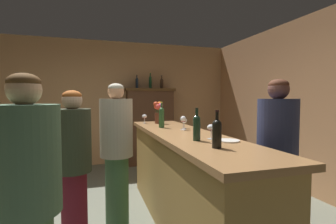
# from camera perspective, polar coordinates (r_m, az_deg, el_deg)

# --- Properties ---
(wall_back) EXTENTS (5.65, 0.12, 2.69)m
(wall_back) POSITION_cam_1_polar(r_m,az_deg,el_deg) (5.63, -13.79, 2.04)
(wall_back) COLOR tan
(wall_back) RESTS_ON ground
(wall_right) EXTENTS (0.12, 6.17, 2.69)m
(wall_right) POSITION_cam_1_polar(r_m,az_deg,el_deg) (4.04, 34.06, 1.16)
(wall_right) COLOR tan
(wall_right) RESTS_ON ground
(bar_counter) EXTENTS (0.67, 2.88, 1.07)m
(bar_counter) POSITION_cam_1_polar(r_m,az_deg,el_deg) (2.87, 3.81, -15.39)
(bar_counter) COLOR olive
(bar_counter) RESTS_ON ground
(display_cabinet) EXTENTS (1.08, 0.40, 1.66)m
(display_cabinet) POSITION_cam_1_polar(r_m,az_deg,el_deg) (5.50, -4.18, -2.91)
(display_cabinet) COLOR #4D301F
(display_cabinet) RESTS_ON ground
(wine_bottle_syrah) EXTENTS (0.07, 0.07, 0.30)m
(wine_bottle_syrah) POSITION_cam_1_polar(r_m,az_deg,el_deg) (2.25, 6.64, -3.31)
(wine_bottle_syrah) COLOR #193121
(wine_bottle_syrah) RESTS_ON bar_counter
(wine_bottle_pinot) EXTENTS (0.07, 0.07, 0.29)m
(wine_bottle_pinot) POSITION_cam_1_polar(r_m,az_deg,el_deg) (1.95, 11.20, -4.54)
(wine_bottle_pinot) COLOR black
(wine_bottle_pinot) RESTS_ON bar_counter
(wine_bottle_malbec) EXTENTS (0.07, 0.07, 0.34)m
(wine_bottle_malbec) POSITION_cam_1_polar(r_m,az_deg,el_deg) (3.22, -1.49, -1.02)
(wine_bottle_malbec) COLOR #2A5028
(wine_bottle_malbec) RESTS_ON bar_counter
(wine_glass_front) EXTENTS (0.07, 0.07, 0.17)m
(wine_glass_front) POSITION_cam_1_polar(r_m,az_deg,el_deg) (3.00, 3.53, -1.85)
(wine_glass_front) COLOR white
(wine_glass_front) RESTS_ON bar_counter
(wine_glass_mid) EXTENTS (0.07, 0.07, 0.14)m
(wine_glass_mid) POSITION_cam_1_polar(r_m,az_deg,el_deg) (2.36, 9.90, -3.73)
(wine_glass_mid) COLOR white
(wine_glass_mid) RESTS_ON bar_counter
(wine_glass_rear) EXTENTS (0.07, 0.07, 0.14)m
(wine_glass_rear) POSITION_cam_1_polar(r_m,az_deg,el_deg) (3.81, -5.44, -1.11)
(wine_glass_rear) COLOR white
(wine_glass_rear) RESTS_ON bar_counter
(wine_glass_spare) EXTENTS (0.07, 0.07, 0.13)m
(wine_glass_spare) POSITION_cam_1_polar(r_m,az_deg,el_deg) (3.14, 3.77, -2.11)
(wine_glass_spare) COLOR white
(wine_glass_spare) RESTS_ON bar_counter
(flower_arrangement) EXTENTS (0.14, 0.16, 0.33)m
(flower_arrangement) POSITION_cam_1_polar(r_m,az_deg,el_deg) (3.74, -2.28, 0.35)
(flower_arrangement) COLOR #532A1B
(flower_arrangement) RESTS_ON bar_counter
(cheese_plate) EXTENTS (0.20, 0.20, 0.01)m
(cheese_plate) POSITION_cam_1_polar(r_m,az_deg,el_deg) (2.28, 13.76, -6.43)
(cheese_plate) COLOR white
(cheese_plate) RESTS_ON bar_counter
(display_bottle_left) EXTENTS (0.06, 0.06, 0.29)m
(display_bottle_left) POSITION_cam_1_polar(r_m,az_deg,el_deg) (5.42, -7.16, 6.75)
(display_bottle_left) COLOR #1F2B3B
(display_bottle_left) RESTS_ON display_cabinet
(display_bottle_midleft) EXTENTS (0.06, 0.06, 0.35)m
(display_bottle_midleft) POSITION_cam_1_polar(r_m,az_deg,el_deg) (5.48, -4.09, 7.02)
(display_bottle_midleft) COLOR #163E20
(display_bottle_midleft) RESTS_ON display_cabinet
(display_bottle_center) EXTENTS (0.07, 0.07, 0.29)m
(display_bottle_center) POSITION_cam_1_polar(r_m,az_deg,el_deg) (5.54, -1.46, 6.67)
(display_bottle_center) COLOR #40291B
(display_bottle_center) RESTS_ON display_cabinet
(patron_by_cabinet) EXTENTS (0.36, 0.36, 1.61)m
(patron_by_cabinet) POSITION_cam_1_polar(r_m,az_deg,el_deg) (2.82, -11.75, -8.54)
(patron_by_cabinet) COLOR #3E6A43
(patron_by_cabinet) RESTS_ON ground
(patron_in_navy) EXTENTS (0.37, 0.37, 1.59)m
(patron_in_navy) POSITION_cam_1_polar(r_m,az_deg,el_deg) (1.71, -29.61, -17.19)
(patron_in_navy) COLOR #476B4B
(patron_in_navy) RESTS_ON ground
(patron_redhead) EXTENTS (0.32, 0.32, 1.52)m
(patron_redhead) POSITION_cam_1_polar(r_m,az_deg,el_deg) (2.48, -20.93, -11.34)
(patron_redhead) COLOR maroon
(patron_redhead) RESTS_ON ground
(bartender) EXTENTS (0.37, 0.37, 1.63)m
(bartender) POSITION_cam_1_polar(r_m,az_deg,el_deg) (2.59, 23.77, -9.57)
(bartender) COLOR maroon
(bartender) RESTS_ON ground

